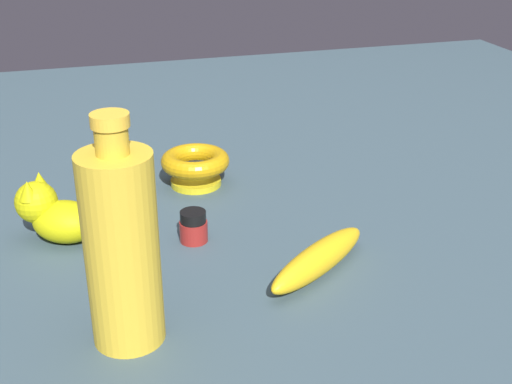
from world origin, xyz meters
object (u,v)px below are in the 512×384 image
(bottle_tall, at_px, (122,247))
(cat_figurine, at_px, (55,214))
(banana, at_px, (319,259))
(nail_polish_jar, at_px, (194,227))
(bowl, at_px, (195,164))

(bottle_tall, xyz_separation_m, cat_figurine, (0.07, -0.25, -0.07))
(banana, xyz_separation_m, nail_polish_jar, (0.13, -0.12, 0.00))
(banana, height_order, cat_figurine, cat_figurine)
(bottle_tall, height_order, bowl, bottle_tall)
(bottle_tall, bearing_deg, bowl, -111.72)
(nail_polish_jar, height_order, cat_figurine, cat_figurine)
(bowl, height_order, cat_figurine, cat_figurine)
(nail_polish_jar, bearing_deg, bottle_tall, 60.20)
(bottle_tall, height_order, nail_polish_jar, bottle_tall)
(bottle_tall, xyz_separation_m, banana, (-0.24, -0.07, -0.09))
(bowl, height_order, nail_polish_jar, bowl)
(bottle_tall, distance_m, cat_figurine, 0.26)
(bottle_tall, bearing_deg, cat_figurine, -74.45)
(banana, distance_m, cat_figurine, 0.36)
(banana, relative_size, cat_figurine, 1.55)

